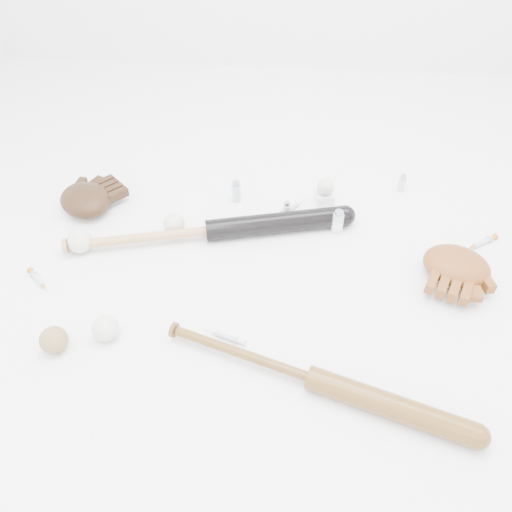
# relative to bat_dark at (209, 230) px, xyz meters

# --- Properties ---
(bat_dark) EXTENTS (0.97, 0.31, 0.07)m
(bat_dark) POSITION_rel_bat_dark_xyz_m (0.00, 0.00, 0.00)
(bat_dark) COLOR black
(bat_dark) RESTS_ON ground
(bat_wood) EXTENTS (0.82, 0.32, 0.06)m
(bat_wood) POSITION_rel_bat_dark_xyz_m (0.34, -0.53, -0.01)
(bat_wood) COLOR brown
(bat_wood) RESTS_ON ground
(glove_dark) EXTENTS (0.34, 0.34, 0.09)m
(glove_dark) POSITION_rel_bat_dark_xyz_m (-0.46, 0.12, 0.01)
(glove_dark) COLOR black
(glove_dark) RESTS_ON ground
(glove_tan) EXTENTS (0.32, 0.32, 0.09)m
(glove_tan) POSITION_rel_bat_dark_xyz_m (0.78, -0.11, 0.01)
(glove_tan) COLOR brown
(glove_tan) RESTS_ON ground
(trading_card) EXTENTS (0.08, 0.10, 0.01)m
(trading_card) POSITION_rel_bat_dark_xyz_m (-0.50, 0.16, -0.03)
(trading_card) COLOR gold
(trading_card) RESTS_ON ground
(pedestal) EXTENTS (0.07, 0.07, 0.03)m
(pedestal) POSITION_rel_bat_dark_xyz_m (0.38, 0.24, -0.02)
(pedestal) COLOR white
(pedestal) RESTS_ON ground
(baseball_on_pedestal) EXTENTS (0.06, 0.06, 0.06)m
(baseball_on_pedestal) POSITION_rel_bat_dark_xyz_m (0.38, 0.24, 0.03)
(baseball_on_pedestal) COLOR silver
(baseball_on_pedestal) RESTS_ON pedestal
(baseball_left) EXTENTS (0.08, 0.08, 0.08)m
(baseball_left) POSITION_rel_bat_dark_xyz_m (-0.41, -0.09, 0.00)
(baseball_left) COLOR silver
(baseball_left) RESTS_ON ground
(baseball_upper) EXTENTS (0.07, 0.07, 0.07)m
(baseball_upper) POSITION_rel_bat_dark_xyz_m (-0.12, 0.03, -0.00)
(baseball_upper) COLOR silver
(baseball_upper) RESTS_ON ground
(baseball_mid) EXTENTS (0.07, 0.07, 0.07)m
(baseball_mid) POSITION_rel_bat_dark_xyz_m (-0.22, -0.42, 0.00)
(baseball_mid) COLOR silver
(baseball_mid) RESTS_ON ground
(baseball_aged) EXTENTS (0.07, 0.07, 0.07)m
(baseball_aged) POSITION_rel_bat_dark_xyz_m (-0.35, -0.47, 0.00)
(baseball_aged) COLOR olive
(baseball_aged) RESTS_ON ground
(syringe_0) EXTENTS (0.11, 0.11, 0.02)m
(syringe_0) POSITION_rel_bat_dark_xyz_m (-0.50, -0.24, -0.03)
(syringe_0) COLOR #ADBCC6
(syringe_0) RESTS_ON ground
(syringe_1) EXTENTS (0.14, 0.07, 0.02)m
(syringe_1) POSITION_rel_bat_dark_xyz_m (0.11, -0.40, -0.03)
(syringe_1) COLOR #ADBCC6
(syringe_1) RESTS_ON ground
(syringe_2) EXTENTS (0.13, 0.14, 0.02)m
(syringe_2) POSITION_rel_bat_dark_xyz_m (0.26, 0.17, -0.03)
(syringe_2) COLOR #ADBCC6
(syringe_2) RESTS_ON ground
(syringe_4) EXTENTS (0.14, 0.10, 0.02)m
(syringe_4) POSITION_rel_bat_dark_xyz_m (0.90, 0.04, -0.03)
(syringe_4) COLOR #ADBCC6
(syringe_4) RESTS_ON ground
(vial_0) EXTENTS (0.03, 0.03, 0.07)m
(vial_0) POSITION_rel_bat_dark_xyz_m (0.25, 0.13, -0.00)
(vial_0) COLOR silver
(vial_0) RESTS_ON ground
(vial_1) EXTENTS (0.03, 0.03, 0.07)m
(vial_1) POSITION_rel_bat_dark_xyz_m (0.67, 0.32, -0.00)
(vial_1) COLOR silver
(vial_1) RESTS_ON ground
(vial_2) EXTENTS (0.03, 0.03, 0.08)m
(vial_2) POSITION_rel_bat_dark_xyz_m (0.07, 0.21, 0.00)
(vial_2) COLOR silver
(vial_2) RESTS_ON ground
(vial_3) EXTENTS (0.04, 0.04, 0.09)m
(vial_3) POSITION_rel_bat_dark_xyz_m (0.42, 0.07, 0.01)
(vial_3) COLOR silver
(vial_3) RESTS_ON ground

